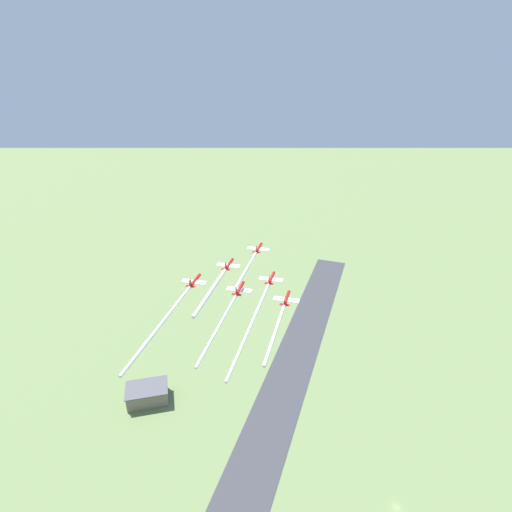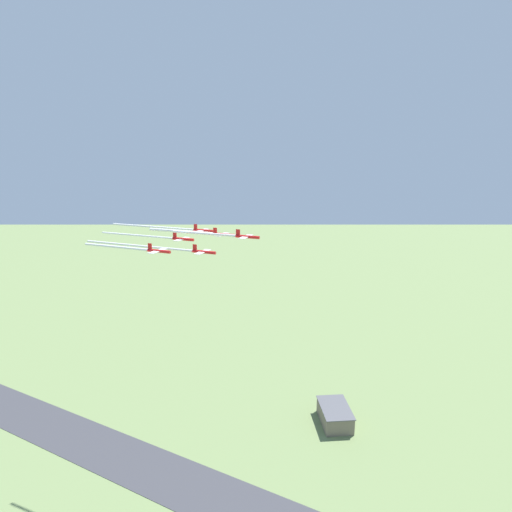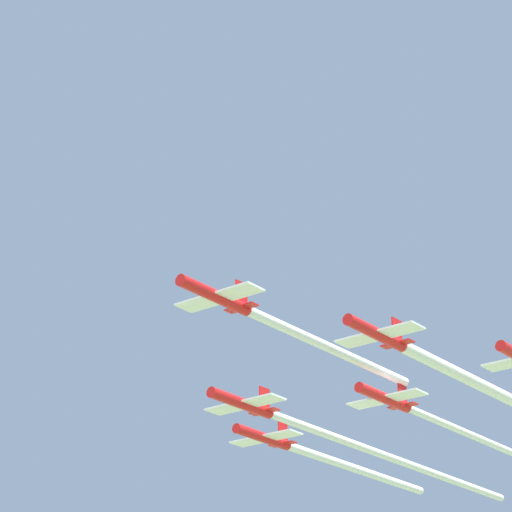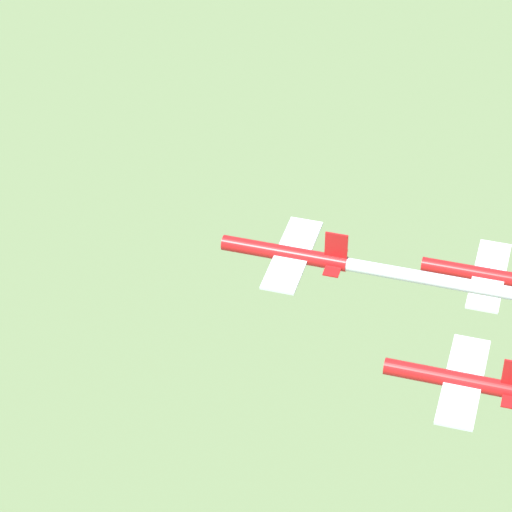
{
  "view_description": "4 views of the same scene",
  "coord_description": "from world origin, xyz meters",
  "px_view_note": "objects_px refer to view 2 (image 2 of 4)",
  "views": [
    {
      "loc": [
        -92.65,
        -102.24,
        193.65
      ],
      "look_at": [
        -59.61,
        44.09,
        120.63
      ],
      "focal_mm": 28.0,
      "sensor_mm": 36.0,
      "label": 1
    },
    {
      "loc": [
        87.92,
        32.05,
        152.99
      ],
      "look_at": [
        -53.23,
        43.65,
        119.56
      ],
      "focal_mm": 28.0,
      "sensor_mm": 36.0,
      "label": 2
    },
    {
      "loc": [
        -84.03,
        140.92,
        84.0
      ],
      "look_at": [
        -64.45,
        47.34,
        126.33
      ],
      "focal_mm": 85.0,
      "sensor_mm": 36.0,
      "label": 3
    },
    {
      "loc": [
        -128.43,
        55.91,
        181.09
      ],
      "look_at": [
        -54.82,
        42.25,
        122.12
      ],
      "focal_mm": 85.0,
      "sensor_mm": 36.0,
      "label": 4
    }
  ],
  "objects_px": {
    "jet_3": "(203,230)",
    "jet_4": "(182,239)",
    "hangar": "(335,415)",
    "jet_1": "(223,234)",
    "jet_5": "(158,251)",
    "jet_2": "(203,252)",
    "jet_0": "(247,237)"
  },
  "relations": [
    {
      "from": "hangar",
      "to": "jet_0",
      "type": "distance_m",
      "value": 145.11
    },
    {
      "from": "jet_2",
      "to": "jet_5",
      "type": "relative_size",
      "value": 1.0
    },
    {
      "from": "hangar",
      "to": "jet_5",
      "type": "xyz_separation_m",
      "value": [
        60.94,
        -88.51,
        115.93
      ]
    },
    {
      "from": "hangar",
      "to": "jet_1",
      "type": "bearing_deg",
      "value": -55.21
    },
    {
      "from": "jet_0",
      "to": "jet_1",
      "type": "distance_m",
      "value": 16.43
    },
    {
      "from": "jet_2",
      "to": "jet_3",
      "type": "relative_size",
      "value": 1.0
    },
    {
      "from": "jet_1",
      "to": "jet_5",
      "type": "distance_m",
      "value": 28.76
    },
    {
      "from": "hangar",
      "to": "jet_2",
      "type": "bearing_deg",
      "value": -50.35
    },
    {
      "from": "jet_0",
      "to": "jet_2",
      "type": "height_order",
      "value": "jet_0"
    },
    {
      "from": "hangar",
      "to": "jet_5",
      "type": "bearing_deg",
      "value": -55.45
    },
    {
      "from": "jet_1",
      "to": "jet_3",
      "type": "relative_size",
      "value": 1.0
    },
    {
      "from": "jet_4",
      "to": "jet_5",
      "type": "height_order",
      "value": "jet_4"
    },
    {
      "from": "hangar",
      "to": "jet_1",
      "type": "distance_m",
      "value": 142.64
    },
    {
      "from": "jet_3",
      "to": "jet_4",
      "type": "xyz_separation_m",
      "value": [
        14.84,
        -7.43,
        -0.92
      ]
    },
    {
      "from": "jet_2",
      "to": "jet_1",
      "type": "bearing_deg",
      "value": -180.0
    },
    {
      "from": "jet_0",
      "to": "jet_5",
      "type": "height_order",
      "value": "jet_0"
    },
    {
      "from": "jet_4",
      "to": "hangar",
      "type": "bearing_deg",
      "value": 146.22
    },
    {
      "from": "hangar",
      "to": "jet_0",
      "type": "height_order",
      "value": "jet_0"
    },
    {
      "from": "hangar",
      "to": "jet_2",
      "type": "height_order",
      "value": "jet_2"
    },
    {
      "from": "jet_1",
      "to": "hangar",
      "type": "bearing_deg",
      "value": 151.39
    },
    {
      "from": "hangar",
      "to": "jet_1",
      "type": "xyz_separation_m",
      "value": [
        45.0,
        -64.76,
        118.86
      ]
    },
    {
      "from": "jet_0",
      "to": "jet_4",
      "type": "height_order",
      "value": "jet_0"
    },
    {
      "from": "jet_2",
      "to": "jet_0",
      "type": "bearing_deg",
      "value": 120.47
    },
    {
      "from": "jet_5",
      "to": "jet_0",
      "type": "bearing_deg",
      "value": 120.47
    },
    {
      "from": "jet_5",
      "to": "jet_1",
      "type": "bearing_deg",
      "value": 150.46
    },
    {
      "from": "hangar",
      "to": "jet_3",
      "type": "height_order",
      "value": "jet_3"
    },
    {
      "from": "jet_4",
      "to": "jet_5",
      "type": "distance_m",
      "value": 16.66
    },
    {
      "from": "jet_2",
      "to": "jet_4",
      "type": "distance_m",
      "value": 16.54
    },
    {
      "from": "jet_1",
      "to": "jet_2",
      "type": "xyz_separation_m",
      "value": [
        14.84,
        -7.43,
        -3.81
      ]
    },
    {
      "from": "jet_3",
      "to": "jet_5",
      "type": "bearing_deg",
      "value": 0.0
    },
    {
      "from": "hangar",
      "to": "jet_4",
      "type": "distance_m",
      "value": 149.98
    },
    {
      "from": "hangar",
      "to": "jet_3",
      "type": "distance_m",
      "value": 142.88
    }
  ]
}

